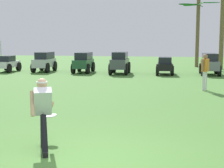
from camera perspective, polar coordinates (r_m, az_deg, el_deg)
name	(u,v)px	position (r m, az deg, el deg)	size (l,w,h in m)	color
ground_plane	(85,164)	(6.18, -4.44, -13.11)	(80.00, 80.00, 0.00)	#4D8337
frisbee_thrower	(43,110)	(6.87, -11.41, -4.27)	(0.53, 1.12, 1.41)	black
frisbee_in_flight	(51,116)	(7.63, -10.13, -5.21)	(0.35, 0.35, 0.06)	white
teammate_midfield	(205,69)	(15.21, 15.21, 2.47)	(0.35, 0.46, 1.56)	silver
parked_car_slot_a	(7,64)	(24.56, -16.99, 3.27)	(1.15, 2.23, 1.10)	silver
parked_car_slot_b	(44,61)	(24.08, -11.17, 3.76)	(1.27, 2.45, 1.34)	#B7BABF
parked_car_slot_c	(83,62)	(23.03, -4.76, 3.71)	(1.24, 2.44, 1.34)	#235133
parked_car_slot_d	(120,62)	(22.04, 1.33, 3.63)	(1.25, 2.39, 1.40)	#474C51
parked_car_slot_e	(165,66)	(21.89, 8.78, 3.05)	(1.17, 2.24, 1.10)	black
parked_car_slot_f	(210,63)	(22.30, 15.94, 3.34)	(1.17, 2.41, 1.34)	slate
palm_tree_far_left	(198,25)	(28.44, 14.06, 9.42)	(3.31, 3.60, 5.35)	brown
palm_tree_left_of_centre	(223,20)	(26.95, 17.90, 10.02)	(3.46, 3.50, 5.92)	brown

